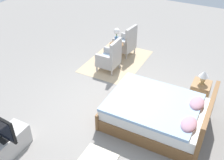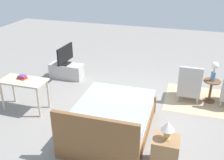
# 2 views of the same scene
# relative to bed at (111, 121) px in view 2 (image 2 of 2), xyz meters

# --- Properties ---
(ground_plane) EXTENTS (16.00, 16.00, 0.00)m
(ground_plane) POSITION_rel_bed_xyz_m (-0.03, -1.06, -0.30)
(ground_plane) COLOR gray
(floor_rug) EXTENTS (2.10, 1.50, 0.01)m
(floor_rug) POSITION_rel_bed_xyz_m (-1.93, -1.94, -0.30)
(floor_rug) COLOR tan
(floor_rug) RESTS_ON ground_plane
(bed) EXTENTS (1.50, 2.04, 0.96)m
(bed) POSITION_rel_bed_xyz_m (0.00, 0.00, 0.00)
(bed) COLOR brown
(bed) RESTS_ON ground_plane
(armchair_by_window_right) EXTENTS (0.54, 0.54, 0.92)m
(armchair_by_window_right) POSITION_rel_bed_xyz_m (-1.42, -1.88, 0.08)
(armchair_by_window_right) COLOR #ADA8A3
(armchair_by_window_right) RESTS_ON floor_rug
(side_table) EXTENTS (0.40, 0.40, 0.56)m
(side_table) POSITION_rel_bed_xyz_m (-1.93, -1.94, 0.05)
(side_table) COLOR brown
(side_table) RESTS_ON ground_plane
(flower_vase) EXTENTS (0.17, 0.17, 0.48)m
(flower_vase) POSITION_rel_bed_xyz_m (-1.93, -1.94, 0.55)
(flower_vase) COLOR #4C709E
(flower_vase) RESTS_ON side_table
(nightstand) EXTENTS (0.44, 0.41, 0.55)m
(nightstand) POSITION_rel_bed_xyz_m (-1.13, 0.60, -0.02)
(nightstand) COLOR #997047
(nightstand) RESTS_ON ground_plane
(table_lamp) EXTENTS (0.22, 0.22, 0.33)m
(table_lamp) POSITION_rel_bed_xyz_m (-1.13, 0.60, 0.47)
(table_lamp) COLOR tan
(table_lamp) RESTS_ON nightstand
(tv_stand) EXTENTS (0.96, 0.40, 0.42)m
(tv_stand) POSITION_rel_bed_xyz_m (2.04, -2.21, -0.09)
(tv_stand) COLOR #B7B2AD
(tv_stand) RESTS_ON ground_plane
(tv_flatscreen) EXTENTS (0.22, 0.81, 0.55)m
(tv_flatscreen) POSITION_rel_bed_xyz_m (2.04, -2.21, 0.41)
(tv_flatscreen) COLOR black
(tv_flatscreen) RESTS_ON tv_stand
(vanity_desk) EXTENTS (1.04, 0.52, 0.74)m
(vanity_desk) POSITION_rel_bed_xyz_m (2.16, -0.34, 0.33)
(vanity_desk) COLOR beige
(vanity_desk) RESTS_ON ground_plane
(book_stack) EXTENTS (0.23, 0.19, 0.08)m
(book_stack) POSITION_rel_bed_xyz_m (2.22, -0.40, 0.48)
(book_stack) COLOR #AD2823
(book_stack) RESTS_ON vanity_desk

